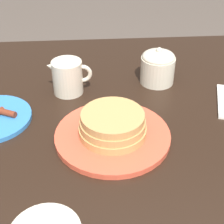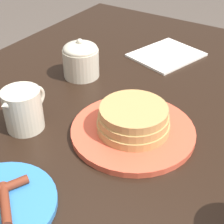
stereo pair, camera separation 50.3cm
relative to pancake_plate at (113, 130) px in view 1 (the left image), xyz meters
name	(u,v)px [view 1 (the left image)]	position (x,y,z in m)	size (l,w,h in m)	color
dining_table	(127,179)	(0.03, 0.00, -0.14)	(1.16, 0.99, 0.73)	black
pancake_plate	(113,130)	(0.00, 0.00, 0.00)	(0.23, 0.23, 0.06)	#DB5138
creamer_pitcher	(67,76)	(-0.09, 0.19, 0.02)	(0.11, 0.07, 0.09)	beige
sugar_bowl	(158,66)	(0.13, 0.22, 0.02)	(0.08, 0.08, 0.09)	beige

